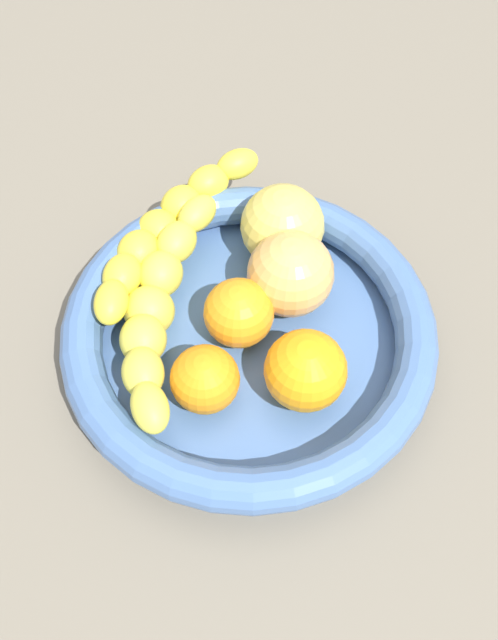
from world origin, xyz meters
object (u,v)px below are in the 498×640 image
Objects in this scene: orange_mid_left at (239,313)px; orange_mid_right at (305,371)px; fruit_bowl at (249,334)px; banana_draped_left at (166,229)px; banana_draped_right at (158,305)px; orange_front at (205,379)px; apple_yellow at (282,226)px; peach_blush at (291,274)px.

orange_mid_left is 7.52cm from orange_mid_right.
banana_draped_left reaches higher than fruit_bowl.
banana_draped_right is 4.15× the size of orange_mid_left.
banana_draped_left and orange_front have the same top height.
apple_yellow is at bearing -171.21° from banana_draped_left.
apple_yellow is at bearing -74.20° from orange_mid_right.
orange_front reaches higher than banana_draped_right.
banana_draped_right is at bearing 23.54° from peach_blush.
orange_mid_right is 0.88× the size of peach_blush.
apple_yellow and peach_blush have the same top height.
orange_mid_left is 5.51cm from peach_blush.
banana_draped_right is at bearing -1.83° from fruit_bowl.
orange_mid_right is (-14.00, 12.04, 0.16)cm from banana_draped_left.
orange_mid_left is 9.39cm from apple_yellow.
banana_draped_right is at bearing -49.01° from orange_front.
orange_mid_right is at bearing 139.30° from banana_draped_left.
apple_yellow reaches higher than orange_mid_right.
apple_yellow is (-10.15, -1.57, 0.63)cm from banana_draped_left.
fruit_bowl is at bearing 147.69° from orange_mid_left.
apple_yellow is (3.85, -13.61, 0.47)cm from orange_mid_right.
apple_yellow is 5.20cm from peach_blush.
orange_front is 0.74× the size of peach_blush.
orange_front is (-5.19, 5.98, -0.16)cm from banana_draped_right.
orange_mid_left is at bearing -102.86° from orange_front.
fruit_bowl is 6.46cm from orange_front.
peach_blush reaches higher than fruit_bowl.
orange_mid_left is (-7.98, 7.53, -0.15)cm from banana_draped_left.
banana_draped_left is 0.90× the size of banana_draped_right.
apple_yellow is at bearing -132.94° from banana_draped_right.
fruit_bowl is at bearing 137.67° from banana_draped_left.
orange_mid_right is 0.87× the size of apple_yellow.
peach_blush is (-10.24, -4.46, 0.78)cm from banana_draped_right.
fruit_bowl is 6.05cm from peach_blush.
peach_blush is at bearing -119.44° from fruit_bowl.
banana_draped_left is at bearing -16.50° from peach_blush.
peach_blush reaches higher than orange_mid_left.
fruit_bowl is at bearing 82.85° from apple_yellow.
orange_front is at bearing 13.76° from orange_mid_right.
orange_mid_right reaches higher than banana_draped_left.
orange_front is (2.39, 5.74, 1.78)cm from fruit_bowl.
orange_mid_right is at bearing 161.84° from banana_draped_right.
orange_mid_left is at bearing 76.63° from apple_yellow.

